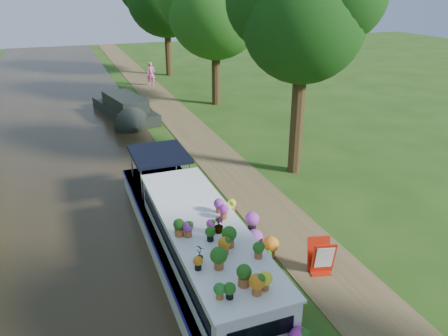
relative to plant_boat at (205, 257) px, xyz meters
The scene contains 10 objects.
ground 3.86m from the plant_boat, 53.30° to the left, with size 100.00×100.00×0.00m, color #214310.
canal_water 4.89m from the plant_boat, 141.17° to the left, with size 10.00×100.00×0.02m, color black.
towpath 4.66m from the plant_boat, 41.18° to the left, with size 2.20×100.00×0.03m, color brown.
plant_boat is the anchor object (origin of this frame).
tree_near_overhang 10.32m from the plant_boat, 45.22° to the left, with size 5.52×5.28×8.99m.
tree_near_mid 20.10m from the plant_boat, 69.59° to the left, with size 6.90×6.60×9.40m.
second_boat 16.80m from the plant_boat, 88.30° to the left, with size 3.28×7.44×1.38m.
sandwich_board 3.27m from the plant_boat, 11.87° to the right, with size 0.68×0.65×1.02m.
pedestrian_pink 25.54m from the plant_boat, 81.33° to the left, with size 0.67×0.44×1.84m, color #CC5485.
verge_plant 7.08m from the plant_boat, 76.48° to the left, with size 0.43×0.37×0.48m, color #286D20.
Camera 1 is at (-5.18, -12.27, 7.52)m, focal length 35.00 mm.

